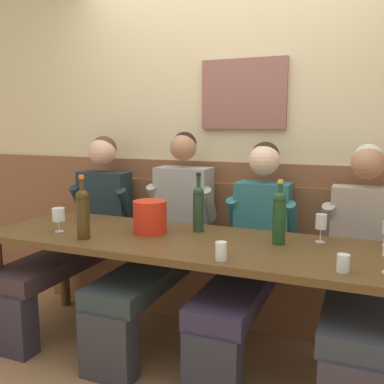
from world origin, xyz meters
name	(u,v)px	position (x,y,z in m)	size (l,w,h in m)	color
ground_plane	(176,369)	(0.00, 0.00, -0.01)	(6.80, 6.80, 0.02)	olive
room_wall_back	(234,122)	(0.00, 1.09, 1.40)	(6.80, 0.12, 2.80)	beige
wood_wainscot_panel	(230,233)	(0.00, 1.04, 0.55)	(6.80, 0.03, 1.10)	brown
wall_bench	(222,274)	(0.00, 0.83, 0.28)	(2.74, 0.42, 0.94)	brown
dining_table	(186,251)	(0.00, 0.16, 0.65)	(2.44, 0.76, 0.72)	#4F381C
person_left_seat	(79,227)	(-1.00, 0.47, 0.63)	(0.52, 1.22, 1.29)	#2C2837
person_center_left_seat	(165,234)	(-0.30, 0.49, 0.64)	(0.51, 1.21, 1.33)	#2F2F39
person_center_right_seat	(251,245)	(0.30, 0.49, 0.63)	(0.47, 1.22, 1.27)	#292B38
person_right_seat	(362,263)	(0.95, 0.46, 0.61)	(0.51, 1.21, 1.26)	#373340
ice_bucket	(150,217)	(-0.26, 0.21, 0.82)	(0.20, 0.20, 0.20)	red
wine_bottle_clear_water	(279,216)	(0.52, 0.26, 0.88)	(0.07, 0.07, 0.36)	#1C4120
wine_bottle_amber_mid	(198,207)	(0.00, 0.35, 0.88)	(0.07, 0.07, 0.37)	#203B25
wine_bottle_green_tall	(83,212)	(-0.55, -0.06, 0.88)	(0.08, 0.08, 0.37)	#3D2C12
wine_glass_by_bottle	(321,223)	(0.73, 0.38, 0.83)	(0.06, 0.06, 0.16)	silver
wine_glass_near_bucket	(59,216)	(-0.80, 0.02, 0.82)	(0.08, 0.08, 0.15)	silver
wine_glass_mid_right	(83,208)	(-0.83, 0.31, 0.81)	(0.08, 0.08, 0.13)	silver
water_tumbler_right	(221,251)	(0.31, -0.14, 0.77)	(0.06, 0.06, 0.09)	silver
water_tumbler_center	(343,263)	(0.87, -0.09, 0.76)	(0.06, 0.06, 0.08)	silver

